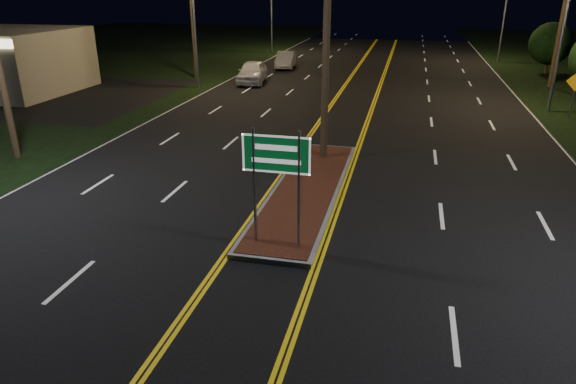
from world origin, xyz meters
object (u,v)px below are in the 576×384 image
(highway_sign, at_px, (276,165))
(streetlight_right_mid, at_px, (560,5))
(warning_sign, at_px, (575,88))
(streetlight_left_mid, at_px, (198,1))
(shrub_far, at_px, (551,44))
(car_far, at_px, (286,58))
(median_island, at_px, (307,189))
(car_near, at_px, (252,70))

(highway_sign, xyz_separation_m, streetlight_right_mid, (10.61, 19.20, 3.25))
(warning_sign, bearing_deg, streetlight_left_mid, 167.36)
(shrub_far, height_order, car_far, shrub_far)
(shrub_far, height_order, warning_sign, shrub_far)
(highway_sign, bearing_deg, shrub_far, 67.43)
(median_island, distance_m, streetlight_left_mid, 20.80)
(highway_sign, bearing_deg, streetlight_right_mid, 61.07)
(streetlight_right_mid, bearing_deg, streetlight_left_mid, 174.62)
(median_island, relative_size, highway_sign, 3.20)
(median_island, xyz_separation_m, streetlight_left_mid, (-10.61, 17.00, 5.57))
(median_island, height_order, car_far, car_far)
(car_far, relative_size, warning_sign, 1.90)
(streetlight_left_mid, bearing_deg, car_far, 71.68)
(streetlight_right_mid, height_order, warning_sign, streetlight_right_mid)
(median_island, height_order, highway_sign, highway_sign)
(highway_sign, relative_size, shrub_far, 0.81)
(median_island, bearing_deg, car_near, 111.83)
(streetlight_left_mid, bearing_deg, streetlight_right_mid, -5.38)
(shrub_far, bearing_deg, median_island, -115.45)
(streetlight_right_mid, bearing_deg, highway_sign, -118.93)
(streetlight_left_mid, bearing_deg, shrub_far, 26.18)
(streetlight_left_mid, height_order, warning_sign, streetlight_left_mid)
(median_island, bearing_deg, highway_sign, -90.00)
(highway_sign, height_order, shrub_far, shrub_far)
(streetlight_left_mid, distance_m, car_far, 11.87)
(shrub_far, relative_size, warning_sign, 1.60)
(car_far, height_order, warning_sign, warning_sign)
(median_island, height_order, car_near, car_near)
(streetlight_left_mid, xyz_separation_m, car_far, (3.40, 10.28, -4.88))
(highway_sign, relative_size, car_near, 0.59)
(streetlight_right_mid, distance_m, shrub_far, 14.74)
(highway_sign, height_order, streetlight_right_mid, streetlight_right_mid)
(streetlight_right_mid, xyz_separation_m, car_near, (-18.53, 4.75, -4.75))
(streetlight_right_mid, relative_size, car_near, 1.65)
(median_island, relative_size, warning_sign, 4.15)
(median_island, distance_m, car_near, 21.29)
(streetlight_right_mid, height_order, car_far, streetlight_right_mid)
(streetlight_right_mid, height_order, car_near, streetlight_right_mid)
(highway_sign, distance_m, shrub_far, 35.96)
(streetlight_left_mid, height_order, car_far, streetlight_left_mid)
(shrub_far, xyz_separation_m, car_far, (-21.01, -1.72, -1.56))
(streetlight_left_mid, height_order, car_near, streetlight_left_mid)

